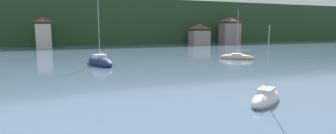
{
  "coord_description": "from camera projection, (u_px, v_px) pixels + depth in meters",
  "views": [
    {
      "loc": [
        -7.53,
        23.62,
        5.53
      ],
      "look_at": [
        0.0,
        43.22,
        2.58
      ],
      "focal_mm": 29.15,
      "sensor_mm": 36.0,
      "label": 1
    }
  ],
  "objects": [
    {
      "name": "shore_building_eastcentral",
      "position": [
        230.0,
        31.0,
        101.3
      ],
      "size": [
        7.12,
        5.06,
        9.85
      ],
      "color": "gray",
      "rests_on": "ground_plane"
    },
    {
      "name": "shore_building_central",
      "position": [
        199.0,
        34.0,
        97.03
      ],
      "size": [
        6.74,
        5.18,
        7.28
      ],
      "color": "gray",
      "rests_on": "ground_plane"
    },
    {
      "name": "sailboat_far_4",
      "position": [
        237.0,
        57.0,
        49.98
      ],
      "size": [
        5.9,
        5.48,
        9.35
      ],
      "rotation": [
        0.0,
        0.0,
        2.42
      ],
      "color": "#CCBC8E",
      "rests_on": "ground_plane"
    },
    {
      "name": "sailboat_mid_0",
      "position": [
        266.0,
        98.0,
        20.49
      ],
      "size": [
        4.92,
        3.96,
        6.14
      ],
      "rotation": [
        0.0,
        0.0,
        0.59
      ],
      "color": "white",
      "rests_on": "ground_plane"
    },
    {
      "name": "shore_building_westcentral",
      "position": [
        44.0,
        33.0,
        78.74
      ],
      "size": [
        4.23,
        4.72,
        8.88
      ],
      "color": "beige",
      "rests_on": "ground_plane"
    },
    {
      "name": "wooded_hillside",
      "position": [
        10.0,
        26.0,
        106.03
      ],
      "size": [
        352.0,
        50.6,
        40.77
      ],
      "color": "#264223",
      "rests_on": "ground_plane"
    },
    {
      "name": "sailboat_far_3",
      "position": [
        100.0,
        62.0,
        41.88
      ],
      "size": [
        4.18,
        8.41,
        10.56
      ],
      "rotation": [
        0.0,
        0.0,
        1.81
      ],
      "color": "navy",
      "rests_on": "ground_plane"
    }
  ]
}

